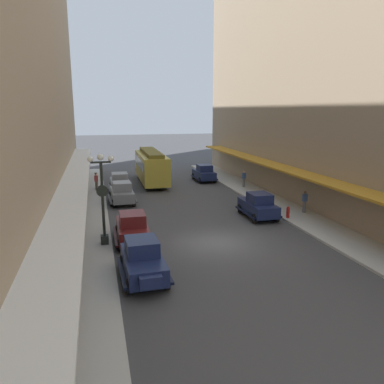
{
  "coord_description": "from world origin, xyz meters",
  "views": [
    {
      "loc": [
        -6.63,
        -20.05,
        7.66
      ],
      "look_at": [
        0.0,
        6.0,
        1.8
      ],
      "focal_mm": 35.44,
      "sensor_mm": 36.0,
      "label": 1
    }
  ],
  "objects_px": {
    "parked_car_1": "(132,227)",
    "parked_car_3": "(204,173)",
    "pedestrian_3": "(96,181)",
    "lamp_post_with_clock": "(102,195)",
    "pedestrian_1": "(244,179)",
    "pedestrian_2": "(305,201)",
    "parked_car_2": "(122,192)",
    "streetcar": "(151,165)",
    "parked_car_4": "(120,182)",
    "fire_hydrant": "(288,212)",
    "pedestrian_0": "(80,206)",
    "parked_car_0": "(143,259)",
    "parked_car_5": "(258,205)"
  },
  "relations": [
    {
      "from": "parked_car_1",
      "to": "parked_car_3",
      "type": "height_order",
      "value": "same"
    },
    {
      "from": "pedestrian_3",
      "to": "lamp_post_with_clock",
      "type": "bearing_deg",
      "value": -88.75
    },
    {
      "from": "pedestrian_1",
      "to": "pedestrian_2",
      "type": "bearing_deg",
      "value": -85.42
    },
    {
      "from": "parked_car_2",
      "to": "streetcar",
      "type": "bearing_deg",
      "value": 65.94
    },
    {
      "from": "parked_car_4",
      "to": "pedestrian_2",
      "type": "bearing_deg",
      "value": -41.81
    },
    {
      "from": "lamp_post_with_clock",
      "to": "fire_hydrant",
      "type": "relative_size",
      "value": 6.29
    },
    {
      "from": "streetcar",
      "to": "pedestrian_3",
      "type": "height_order",
      "value": "streetcar"
    },
    {
      "from": "parked_car_3",
      "to": "parked_car_4",
      "type": "height_order",
      "value": "same"
    },
    {
      "from": "parked_car_3",
      "to": "fire_hydrant",
      "type": "bearing_deg",
      "value": -83.97
    },
    {
      "from": "parked_car_3",
      "to": "parked_car_4",
      "type": "xyz_separation_m",
      "value": [
        -9.26,
        -3.3,
        0.0
      ]
    },
    {
      "from": "parked_car_2",
      "to": "lamp_post_with_clock",
      "type": "bearing_deg",
      "value": -99.54
    },
    {
      "from": "parked_car_1",
      "to": "parked_car_2",
      "type": "height_order",
      "value": "same"
    },
    {
      "from": "parked_car_4",
      "to": "pedestrian_0",
      "type": "height_order",
      "value": "parked_car_4"
    },
    {
      "from": "parked_car_0",
      "to": "streetcar",
      "type": "xyz_separation_m",
      "value": [
        3.77,
        23.07,
        0.96
      ]
    },
    {
      "from": "pedestrian_0",
      "to": "parked_car_1",
      "type": "bearing_deg",
      "value": -60.61
    },
    {
      "from": "pedestrian_2",
      "to": "pedestrian_3",
      "type": "distance_m",
      "value": 19.18
    },
    {
      "from": "pedestrian_1",
      "to": "pedestrian_3",
      "type": "xyz_separation_m",
      "value": [
        -14.16,
        2.01,
        0.02
      ]
    },
    {
      "from": "parked_car_1",
      "to": "pedestrian_2",
      "type": "bearing_deg",
      "value": 12.98
    },
    {
      "from": "parked_car_1",
      "to": "pedestrian_1",
      "type": "relative_size",
      "value": 2.61
    },
    {
      "from": "parked_car_1",
      "to": "fire_hydrant",
      "type": "relative_size",
      "value": 5.22
    },
    {
      "from": "parked_car_0",
      "to": "parked_car_2",
      "type": "bearing_deg",
      "value": 89.68
    },
    {
      "from": "parked_car_1",
      "to": "parked_car_4",
      "type": "xyz_separation_m",
      "value": [
        0.22,
        14.45,
        0.0
      ]
    },
    {
      "from": "parked_car_4",
      "to": "pedestrian_3",
      "type": "xyz_separation_m",
      "value": [
        -2.16,
        0.55,
        0.07
      ]
    },
    {
      "from": "streetcar",
      "to": "lamp_post_with_clock",
      "type": "height_order",
      "value": "lamp_post_with_clock"
    },
    {
      "from": "parked_car_5",
      "to": "parked_car_4",
      "type": "bearing_deg",
      "value": 128.64
    },
    {
      "from": "parked_car_5",
      "to": "pedestrian_1",
      "type": "distance_m",
      "value": 10.34
    },
    {
      "from": "parked_car_0",
      "to": "pedestrian_1",
      "type": "height_order",
      "value": "parked_car_0"
    },
    {
      "from": "pedestrian_3",
      "to": "parked_car_4",
      "type": "bearing_deg",
      "value": -14.31
    },
    {
      "from": "parked_car_0",
      "to": "parked_car_3",
      "type": "xyz_separation_m",
      "value": [
        9.48,
        22.78,
        0.0
      ]
    },
    {
      "from": "streetcar",
      "to": "pedestrian_3",
      "type": "distance_m",
      "value": 6.53
    },
    {
      "from": "parked_car_2",
      "to": "parked_car_5",
      "type": "height_order",
      "value": "same"
    },
    {
      "from": "streetcar",
      "to": "pedestrian_1",
      "type": "xyz_separation_m",
      "value": [
        8.45,
        -5.05,
        -0.91
      ]
    },
    {
      "from": "parked_car_2",
      "to": "parked_car_5",
      "type": "distance_m",
      "value": 11.43
    },
    {
      "from": "pedestrian_1",
      "to": "parked_car_2",
      "type": "bearing_deg",
      "value": -165.19
    },
    {
      "from": "parked_car_4",
      "to": "streetcar",
      "type": "bearing_deg",
      "value": 45.36
    },
    {
      "from": "fire_hydrant",
      "to": "pedestrian_2",
      "type": "height_order",
      "value": "pedestrian_2"
    },
    {
      "from": "parked_car_3",
      "to": "parked_car_4",
      "type": "relative_size",
      "value": 1.0
    },
    {
      "from": "parked_car_4",
      "to": "pedestrian_3",
      "type": "bearing_deg",
      "value": 165.69
    },
    {
      "from": "fire_hydrant",
      "to": "parked_car_3",
      "type": "bearing_deg",
      "value": 96.03
    },
    {
      "from": "streetcar",
      "to": "parked_car_5",
      "type": "bearing_deg",
      "value": -69.65
    },
    {
      "from": "streetcar",
      "to": "pedestrian_1",
      "type": "relative_size",
      "value": 5.87
    },
    {
      "from": "parked_car_0",
      "to": "parked_car_3",
      "type": "height_order",
      "value": "same"
    },
    {
      "from": "parked_car_0",
      "to": "parked_car_5",
      "type": "bearing_deg",
      "value": 40.97
    },
    {
      "from": "parked_car_2",
      "to": "pedestrian_0",
      "type": "relative_size",
      "value": 2.62
    },
    {
      "from": "parked_car_5",
      "to": "pedestrian_2",
      "type": "height_order",
      "value": "parked_car_5"
    },
    {
      "from": "parked_car_1",
      "to": "pedestrian_0",
      "type": "distance_m",
      "value": 6.36
    },
    {
      "from": "parked_car_1",
      "to": "lamp_post_with_clock",
      "type": "relative_size",
      "value": 0.83
    },
    {
      "from": "pedestrian_2",
      "to": "parked_car_0",
      "type": "bearing_deg",
      "value": -148.32
    },
    {
      "from": "pedestrian_0",
      "to": "pedestrian_3",
      "type": "relative_size",
      "value": 0.98
    },
    {
      "from": "parked_car_5",
      "to": "pedestrian_1",
      "type": "bearing_deg",
      "value": 73.73
    }
  ]
}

